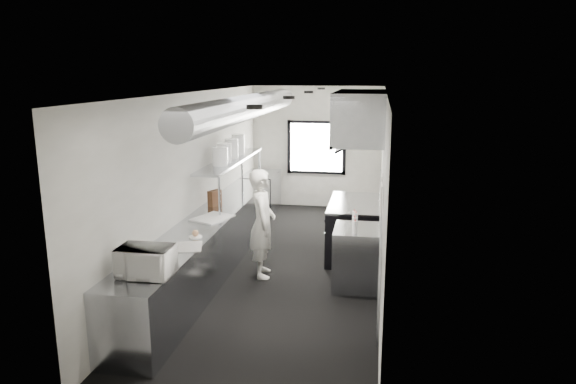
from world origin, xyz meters
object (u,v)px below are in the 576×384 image
at_px(small_plate, 195,237).
at_px(squeeze_bottle_e, 354,217).
at_px(knife_block, 215,198).
at_px(far_work_table, 261,193).
at_px(pass_shelf, 231,161).
at_px(prep_counter, 210,245).
at_px(deli_tub_a, 137,265).
at_px(squeeze_bottle_d, 356,219).
at_px(plate_stack_b, 225,153).
at_px(squeeze_bottle_a, 355,227).
at_px(deli_tub_b, 152,252).
at_px(squeeze_bottle_b, 354,224).
at_px(bottle_station, 356,258).
at_px(plate_stack_d, 238,144).
at_px(squeeze_bottle_c, 355,223).
at_px(microwave, 146,261).
at_px(plate_stack_c, 232,149).
at_px(line_cook, 262,223).
at_px(plate_stack_a, 220,156).
at_px(range, 353,229).
at_px(cutting_board, 212,218).
at_px(exhaust_hood, 360,117).

relative_size(small_plate, squeeze_bottle_e, 1.00).
bearing_deg(knife_block, far_work_table, 111.77).
bearing_deg(pass_shelf, prep_counter, -88.44).
xyz_separation_m(deli_tub_a, knife_block, (-0.02, 3.00, 0.08)).
bearing_deg(squeeze_bottle_d, deli_tub_a, -136.32).
distance_m(plate_stack_b, squeeze_bottle_a, 2.95).
relative_size(deli_tub_b, squeeze_bottle_b, 0.77).
bearing_deg(bottle_station, plate_stack_d, 136.07).
xyz_separation_m(plate_stack_b, squeeze_bottle_c, (2.33, -1.41, -0.75)).
bearing_deg(microwave, prep_counter, 90.66).
xyz_separation_m(plate_stack_c, squeeze_bottle_d, (2.33, -1.62, -0.76)).
height_order(prep_counter, line_cook, line_cook).
xyz_separation_m(deli_tub_b, plate_stack_d, (0.07, 3.89, 0.81)).
xyz_separation_m(plate_stack_a, squeeze_bottle_e, (2.29, -0.77, -0.73)).
distance_m(deli_tub_b, squeeze_bottle_b, 2.82).
distance_m(deli_tub_b, knife_block, 2.54).
relative_size(pass_shelf, plate_stack_a, 9.77).
relative_size(range, plate_stack_d, 4.16).
bearing_deg(cutting_board, plate_stack_b, 96.74).
height_order(cutting_board, squeeze_bottle_d, squeeze_bottle_d).
height_order(pass_shelf, line_cook, line_cook).
distance_m(microwave, knife_block, 3.15).
bearing_deg(squeeze_bottle_a, squeeze_bottle_d, 91.08).
relative_size(line_cook, plate_stack_b, 5.08).
bearing_deg(squeeze_bottle_e, pass_shelf, 148.18).
xyz_separation_m(exhaust_hood, deli_tub_a, (-2.35, -3.48, -1.43)).
relative_size(far_work_table, deli_tub_a, 7.73).
relative_size(pass_shelf, plate_stack_c, 8.47).
relative_size(cutting_board, squeeze_bottle_c, 3.55).
xyz_separation_m(squeeze_bottle_a, squeeze_bottle_c, (-0.01, 0.21, -0.00)).
relative_size(exhaust_hood, pass_shelf, 0.73).
bearing_deg(bottle_station, squeeze_bottle_b, -105.42).
height_order(prep_counter, squeeze_bottle_a, squeeze_bottle_a).
height_order(deli_tub_b, squeeze_bottle_e, squeeze_bottle_e).
height_order(range, cutting_board, range).
bearing_deg(squeeze_bottle_a, range, 93.17).
distance_m(prep_counter, squeeze_bottle_c, 2.34).
bearing_deg(range, cutting_board, -149.31).
height_order(far_work_table, plate_stack_c, plate_stack_c).
height_order(line_cook, small_plate, line_cook).
bearing_deg(cutting_board, deli_tub_b, -96.62).
bearing_deg(bottle_station, small_plate, -159.35).
xyz_separation_m(knife_block, plate_stack_c, (0.06, 0.89, 0.72)).
distance_m(bottle_station, plate_stack_d, 3.53).
bearing_deg(small_plate, deli_tub_b, -108.57).
bearing_deg(plate_stack_b, squeeze_bottle_c, -31.23).
bearing_deg(deli_tub_b, bottle_station, 33.70).
bearing_deg(plate_stack_c, squeeze_bottle_d, -34.78).
distance_m(plate_stack_c, plate_stack_d, 0.46).
relative_size(deli_tub_b, squeeze_bottle_e, 0.83).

